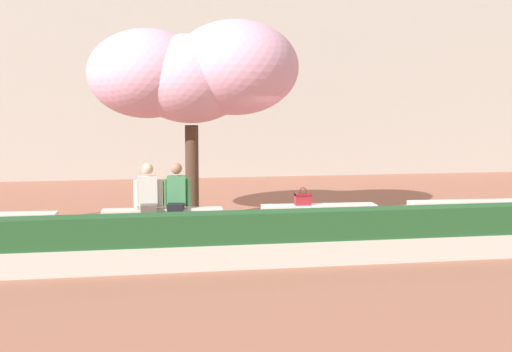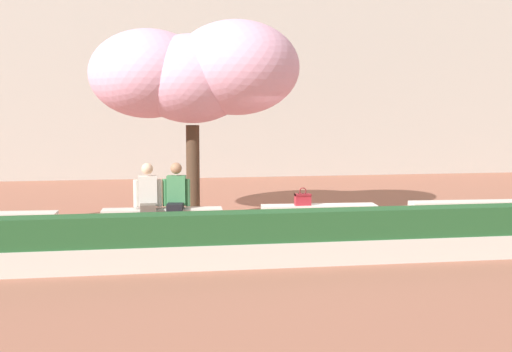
% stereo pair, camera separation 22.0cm
% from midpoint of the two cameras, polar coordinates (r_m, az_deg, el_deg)
% --- Properties ---
extents(ground_plane, '(100.00, 100.00, 0.00)m').
position_cam_midpoint_polar(ground_plane, '(13.64, 5.52, -4.18)').
color(ground_plane, '#9E604C').
extents(building_facade, '(28.00, 4.00, 10.32)m').
position_cam_midpoint_polar(building_facade, '(24.57, -1.29, 12.46)').
color(building_facade, '#B7B2A8').
rests_on(building_facade, ground).
extents(stone_bench_near_west, '(2.20, 0.55, 0.45)m').
position_cam_midpoint_polar(stone_bench_near_west, '(13.14, -7.02, -3.20)').
color(stone_bench_near_west, beige).
rests_on(stone_bench_near_west, ground).
extents(stone_bench_center, '(2.20, 0.55, 0.45)m').
position_cam_midpoint_polar(stone_bench_center, '(13.58, 5.53, -2.88)').
color(stone_bench_center, beige).
rests_on(stone_bench_center, ground).
extents(stone_bench_near_east, '(2.20, 0.55, 0.45)m').
position_cam_midpoint_polar(stone_bench_near_east, '(14.62, 16.78, -2.48)').
color(stone_bench_near_east, beige).
rests_on(stone_bench_near_east, ground).
extents(person_seated_left, '(0.51, 0.68, 1.29)m').
position_cam_midpoint_polar(person_seated_left, '(13.02, -8.18, -1.59)').
color(person_seated_left, black).
rests_on(person_seated_left, ground).
extents(person_seated_right, '(0.50, 0.72, 1.29)m').
position_cam_midpoint_polar(person_seated_right, '(13.04, -5.95, -1.55)').
color(person_seated_right, black).
rests_on(person_seated_right, ground).
extents(handbag, '(0.30, 0.15, 0.34)m').
position_cam_midpoint_polar(handbag, '(13.46, 4.23, -1.81)').
color(handbag, '#A3232D').
rests_on(handbag, stone_bench_center).
extents(cherry_tree_main, '(4.22, 3.07, 4.03)m').
position_cam_midpoint_polar(cherry_tree_main, '(14.55, -4.55, 8.19)').
color(cherry_tree_main, '#473323').
rests_on(cherry_tree_main, ground).
extents(planter_hedge_foreground, '(16.10, 0.50, 0.80)m').
position_cam_midpoint_polar(planter_hedge_foreground, '(10.91, 9.38, -4.75)').
color(planter_hedge_foreground, beige).
rests_on(planter_hedge_foreground, ground).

